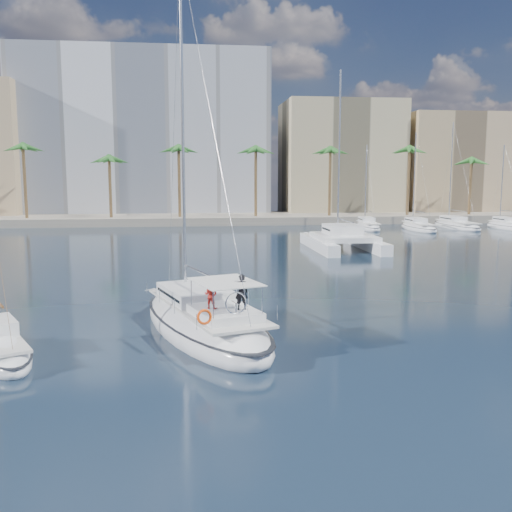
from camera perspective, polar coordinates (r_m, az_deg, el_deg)
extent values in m
plane|color=black|center=(30.89, 2.38, -5.97)|extent=(160.00, 160.00, 0.00)
cube|color=gray|center=(90.96, -3.75, 3.77)|extent=(120.00, 14.00, 1.20)
cube|color=white|center=(103.02, -11.01, 11.61)|extent=(42.00, 16.00, 28.00)
cube|color=tan|center=(103.14, 8.39, 9.44)|extent=(20.00, 14.00, 20.00)
cube|color=tan|center=(108.22, 19.05, 8.49)|extent=(18.00, 12.00, 18.00)
cylinder|color=brown|center=(86.73, -3.64, 6.63)|extent=(0.44, 0.44, 10.50)
sphere|color=#2B6926|center=(86.75, -3.67, 10.10)|extent=(3.60, 3.60, 3.60)
cylinder|color=brown|center=(94.89, 17.46, 6.41)|extent=(0.44, 0.44, 10.50)
sphere|color=#2B6926|center=(94.91, 17.60, 9.57)|extent=(3.60, 3.60, 3.60)
ellipsoid|color=white|center=(27.46, -5.24, -6.96)|extent=(7.86, 13.35, 2.64)
ellipsoid|color=black|center=(27.36, -5.25, -6.20)|extent=(7.93, 13.48, 0.18)
cube|color=silver|center=(26.99, -5.09, -5.03)|extent=(5.74, 9.96, 0.12)
cube|color=white|center=(28.26, -6.13, -3.70)|extent=(3.90, 4.81, 0.60)
cube|color=black|center=(28.26, -6.13, -3.66)|extent=(3.76, 4.35, 0.14)
cylinder|color=#B7BABF|center=(29.14, -7.34, 12.53)|extent=(0.15, 0.15, 16.68)
cylinder|color=#B7BABF|center=(27.02, -5.40, -1.65)|extent=(1.73, 4.91, 0.11)
cube|color=white|center=(24.71, -3.13, -5.68)|extent=(3.29, 3.78, 0.36)
cube|color=silver|center=(24.31, -3.05, -2.60)|extent=(3.29, 3.78, 0.04)
torus|color=silver|center=(23.46, -2.02, -4.74)|extent=(0.92, 0.35, 0.96)
torus|color=#FF4B0D|center=(22.53, -5.18, -6.09)|extent=(0.66, 0.39, 0.64)
imported|color=black|center=(24.29, -1.47, -3.61)|extent=(0.59, 0.41, 1.54)
imported|color=red|center=(24.58, -4.53, -3.89)|extent=(0.73, 0.67, 1.21)
ellipsoid|color=white|center=(26.20, -24.20, -8.76)|extent=(4.91, 6.95, 1.58)
ellipsoid|color=black|center=(26.14, -24.23, -8.28)|extent=(4.96, 7.02, 0.18)
cube|color=silver|center=(25.92, -24.23, -7.56)|extent=(3.61, 5.18, 0.12)
cube|color=white|center=(58.03, 6.25, 1.20)|extent=(1.32, 12.38, 1.10)
cube|color=white|center=(59.40, 10.93, 1.26)|extent=(1.32, 12.38, 1.10)
cube|color=white|center=(57.99, 8.80, 1.89)|extent=(5.65, 6.86, 0.50)
cube|color=white|center=(58.51, 8.65, 2.64)|extent=(3.44, 3.74, 1.00)
cube|color=black|center=(58.51, 8.65, 2.69)|extent=(3.45, 3.25, 0.18)
cylinder|color=#B7BABF|center=(60.08, 8.31, 10.19)|extent=(0.18, 0.18, 16.49)
ellipsoid|color=silver|center=(33.72, -10.17, -3.38)|extent=(0.22, 0.42, 0.20)
sphere|color=silver|center=(33.91, -10.15, -3.28)|extent=(0.11, 0.11, 0.11)
cube|color=gray|center=(33.73, -10.68, -3.34)|extent=(0.48, 0.17, 0.11)
cube|color=gray|center=(33.69, -9.66, -3.32)|extent=(0.48, 0.17, 0.11)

